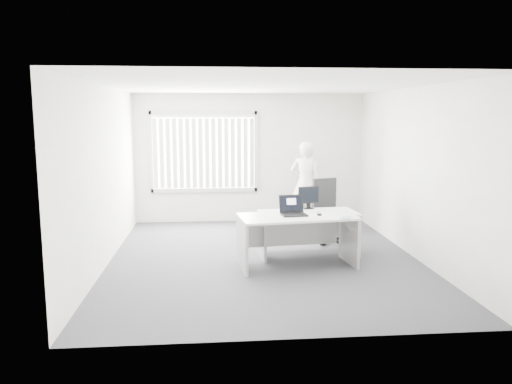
{
  "coord_description": "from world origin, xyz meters",
  "views": [
    {
      "loc": [
        -0.83,
        -7.91,
        2.35
      ],
      "look_at": [
        -0.12,
        0.15,
        1.09
      ],
      "focal_mm": 35.0,
      "sensor_mm": 36.0,
      "label": 1
    }
  ],
  "objects": [
    {
      "name": "desk_near",
      "position": [
        0.47,
        -0.47,
        0.58
      ],
      "size": [
        1.86,
        1.04,
        0.81
      ],
      "rotation": [
        0.0,
        0.0,
        0.12
      ],
      "color": "silver",
      "rests_on": "ground"
    },
    {
      "name": "paper_sheet",
      "position": [
        0.79,
        -0.5,
        0.81
      ],
      "size": [
        0.36,
        0.28,
        0.0
      ],
      "primitive_type": "cube",
      "rotation": [
        0.0,
        0.0,
        0.15
      ],
      "color": "white",
      "rests_on": "desk_near"
    },
    {
      "name": "wall_left",
      "position": [
        -2.5,
        0.0,
        1.4
      ],
      "size": [
        0.02,
        6.0,
        2.8
      ],
      "primitive_type": "cube",
      "color": "white",
      "rests_on": "ground"
    },
    {
      "name": "ceiling",
      "position": [
        0.0,
        0.0,
        2.8
      ],
      "size": [
        5.0,
        6.0,
        0.02
      ],
      "primitive_type": "cube",
      "color": "white",
      "rests_on": "wall_back"
    },
    {
      "name": "wall_front",
      "position": [
        0.0,
        -3.0,
        1.4
      ],
      "size": [
        5.0,
        0.02,
        2.8
      ],
      "primitive_type": "cube",
      "color": "white",
      "rests_on": "ground"
    },
    {
      "name": "wall_right",
      "position": [
        2.5,
        0.0,
        1.4
      ],
      "size": [
        0.02,
        6.0,
        2.8
      ],
      "primitive_type": "cube",
      "color": "white",
      "rests_on": "ground"
    },
    {
      "name": "ground",
      "position": [
        0.0,
        0.0,
        0.0
      ],
      "size": [
        6.0,
        6.0,
        0.0
      ],
      "primitive_type": "plane",
      "color": "#48484F",
      "rests_on": "ground"
    },
    {
      "name": "office_chair",
      "position": [
        1.33,
        1.03,
        0.36
      ],
      "size": [
        0.84,
        0.84,
        1.17
      ],
      "rotation": [
        0.0,
        0.0,
        0.33
      ],
      "color": "black",
      "rests_on": "ground"
    },
    {
      "name": "monitor",
      "position": [
        0.82,
        0.44,
        0.93
      ],
      "size": [
        0.41,
        0.23,
        0.39
      ],
      "primitive_type": null,
      "rotation": [
        0.0,
        0.0,
        0.29
      ],
      "color": "black",
      "rests_on": "desk_far"
    },
    {
      "name": "keyboard",
      "position": [
        0.83,
        0.0,
        0.75
      ],
      "size": [
        0.53,
        0.33,
        0.02
      ],
      "primitive_type": "cube",
      "rotation": [
        0.0,
        0.0,
        0.34
      ],
      "color": "black",
      "rests_on": "desk_far"
    },
    {
      "name": "laptop",
      "position": [
        0.42,
        -0.46,
        0.96
      ],
      "size": [
        0.42,
        0.38,
        0.3
      ],
      "primitive_type": null,
      "rotation": [
        0.0,
        0.0,
        0.11
      ],
      "color": "black",
      "rests_on": "desk_near"
    },
    {
      "name": "person",
      "position": [
        1.12,
        2.3,
        0.91
      ],
      "size": [
        0.78,
        0.66,
        1.81
      ],
      "primitive_type": "imported",
      "rotation": [
        0.0,
        0.0,
        2.74
      ],
      "color": "white",
      "rests_on": "ground"
    },
    {
      "name": "wall_back",
      "position": [
        0.0,
        3.0,
        1.4
      ],
      "size": [
        5.0,
        0.02,
        2.8
      ],
      "primitive_type": "cube",
      "color": "white",
      "rests_on": "ground"
    },
    {
      "name": "mouse",
      "position": [
        0.81,
        -0.48,
        0.83
      ],
      "size": [
        0.08,
        0.12,
        0.05
      ],
      "primitive_type": null,
      "rotation": [
        0.0,
        0.0,
        -0.16
      ],
      "color": "#B2B2B5",
      "rests_on": "paper_sheet"
    },
    {
      "name": "desk_far",
      "position": [
        0.76,
        0.14,
        0.53
      ],
      "size": [
        1.67,
        0.88,
        0.74
      ],
      "rotation": [
        0.0,
        0.0,
        0.08
      ],
      "color": "silver",
      "rests_on": "ground"
    },
    {
      "name": "window",
      "position": [
        -1.0,
        2.96,
        1.55
      ],
      "size": [
        2.32,
        0.06,
        1.76
      ],
      "primitive_type": "cube",
      "color": "beige",
      "rests_on": "wall_back"
    },
    {
      "name": "blinds",
      "position": [
        -1.0,
        2.9,
        1.52
      ],
      "size": [
        2.2,
        0.1,
        1.5
      ],
      "primitive_type": null,
      "color": "white",
      "rests_on": "wall_back"
    },
    {
      "name": "booklet",
      "position": [
        1.17,
        -0.71,
        0.81
      ],
      "size": [
        0.22,
        0.26,
        0.01
      ],
      "primitive_type": "cube",
      "rotation": [
        0.0,
        0.0,
        -0.36
      ],
      "color": "white",
      "rests_on": "desk_near"
    }
  ]
}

